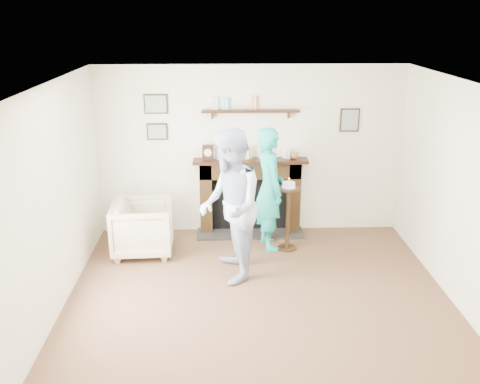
% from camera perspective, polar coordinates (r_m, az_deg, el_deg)
% --- Properties ---
extents(ground, '(5.00, 5.00, 0.00)m').
position_cam_1_polar(ground, '(6.09, 2.26, -13.08)').
color(ground, brown).
rests_on(ground, ground).
extents(room_shell, '(4.54, 5.02, 2.52)m').
position_cam_1_polar(room_shell, '(6.07, 1.96, 3.61)').
color(room_shell, '#EEE7CA').
rests_on(room_shell, ground).
extents(armchair, '(0.86, 0.83, 0.75)m').
position_cam_1_polar(armchair, '(7.65, -10.14, -6.35)').
color(armchair, tan).
rests_on(armchair, ground).
extents(man, '(0.81, 0.99, 1.91)m').
position_cam_1_polar(man, '(6.89, -1.03, -9.02)').
color(man, silver).
rests_on(man, ground).
extents(woman, '(0.54, 0.71, 1.73)m').
position_cam_1_polar(woman, '(7.74, 3.04, -5.77)').
color(woman, teal).
rests_on(woman, ground).
extents(pedestal_table, '(0.33, 0.33, 1.06)m').
position_cam_1_polar(pedestal_table, '(7.42, 5.15, -1.47)').
color(pedestal_table, black).
rests_on(pedestal_table, ground).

